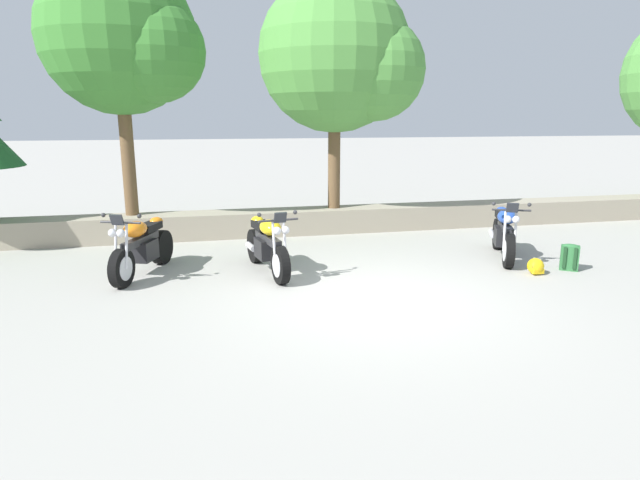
% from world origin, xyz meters
% --- Properties ---
extents(ground_plane, '(120.00, 120.00, 0.00)m').
position_xyz_m(ground_plane, '(0.00, 0.00, 0.00)').
color(ground_plane, '#A3A099').
extents(stone_wall, '(36.00, 0.80, 0.55)m').
position_xyz_m(stone_wall, '(0.00, 4.80, 0.28)').
color(stone_wall, gray).
rests_on(stone_wall, ground).
extents(motorcycle_orange_near_left, '(1.00, 1.98, 1.18)m').
position_xyz_m(motorcycle_orange_near_left, '(-3.45, 2.04, 0.49)').
color(motorcycle_orange_near_left, black).
rests_on(motorcycle_orange_near_left, ground).
extents(motorcycle_yellow_centre, '(0.76, 2.06, 1.18)m').
position_xyz_m(motorcycle_yellow_centre, '(-1.36, 1.71, 0.49)').
color(motorcycle_yellow_centre, black).
rests_on(motorcycle_yellow_centre, ground).
extents(motorcycle_blue_far_right, '(1.07, 1.95, 1.18)m').
position_xyz_m(motorcycle_blue_far_right, '(3.14, 1.70, 0.49)').
color(motorcycle_blue_far_right, black).
rests_on(motorcycle_blue_far_right, ground).
extents(rider_backpack, '(0.35, 0.34, 0.47)m').
position_xyz_m(rider_backpack, '(3.83, 0.70, 0.24)').
color(rider_backpack, '#2D6B38').
rests_on(rider_backpack, ground).
extents(rider_helmet, '(0.28, 0.28, 0.28)m').
position_xyz_m(rider_helmet, '(3.10, 0.60, 0.14)').
color(rider_helmet, yellow).
rests_on(rider_helmet, ground).
extents(leafy_tree_mid_left, '(3.29, 3.14, 5.24)m').
position_xyz_m(leafy_tree_mid_left, '(-3.75, 4.83, 4.14)').
color(leafy_tree_mid_left, brown).
rests_on(leafy_tree_mid_left, stone_wall).
extents(leafy_tree_mid_right, '(3.55, 3.38, 5.11)m').
position_xyz_m(leafy_tree_mid_right, '(0.78, 4.76, 3.88)').
color(leafy_tree_mid_right, brown).
rests_on(leafy_tree_mid_right, stone_wall).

